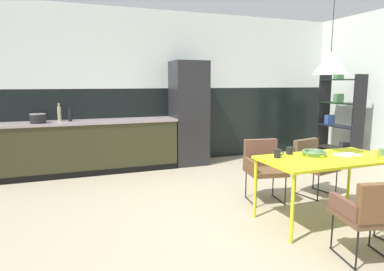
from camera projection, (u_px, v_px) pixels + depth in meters
The scene contains 20 objects.
ground_plane at pixel (259, 221), 3.89m from camera, with size 9.58×9.58×0.00m, color tan.
back_wall_splashback_dark at pixel (174, 125), 6.79m from camera, with size 7.37×0.12×1.47m, color black.
back_wall_panel_upper at pixel (173, 50), 6.57m from camera, with size 7.37×0.12×1.47m, color silver.
kitchen_counter at pixel (79, 147), 5.87m from camera, with size 3.42×0.63×0.92m.
refrigerator_column at pixel (189, 113), 6.49m from camera, with size 0.64×0.60×1.98m, color #232326.
dining_table at pixel (327, 162), 3.80m from camera, with size 1.50×0.77×0.74m.
armchair_corner_seat at pixel (263, 163), 4.52m from camera, with size 0.55×0.54×0.81m.
armchair_near_window at pixel (373, 210), 2.92m from camera, with size 0.57×0.56×0.76m.
armchair_facing_counter at pixel (312, 160), 4.79m from camera, with size 0.57×0.56×0.77m.
fruit_bowl at pixel (314, 152), 3.89m from camera, with size 0.28×0.28×0.06m.
open_book at pixel (347, 155), 3.92m from camera, with size 0.27×0.20×0.02m.
mug_glass_clear at pixel (278, 153), 3.78m from camera, with size 0.12×0.08×0.10m.
mug_white_ceramic at pixel (290, 151), 3.97m from camera, with size 0.12×0.08×0.09m.
mug_tall_blue at pixel (382, 152), 3.90m from camera, with size 0.12×0.08×0.08m.
mug_dark_espresso at pixel (375, 153), 3.81m from camera, with size 0.13×0.09×0.09m.
cooking_pot at pixel (38, 118), 5.49m from camera, with size 0.25×0.25×0.18m.
bottle_spice_small at pixel (70, 115), 5.75m from camera, with size 0.06×0.06×0.29m.
bottle_wine_green at pixel (59, 113), 5.84m from camera, with size 0.06×0.06×0.31m.
open_shelf_unit at pixel (339, 115), 6.72m from camera, with size 0.30×0.95×1.83m.
pendant_lamp_over_table_near at pixel (330, 63), 3.67m from camera, with size 0.37×0.37×1.22m.
Camera 1 is at (-2.02, -3.18, 1.58)m, focal length 31.49 mm.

